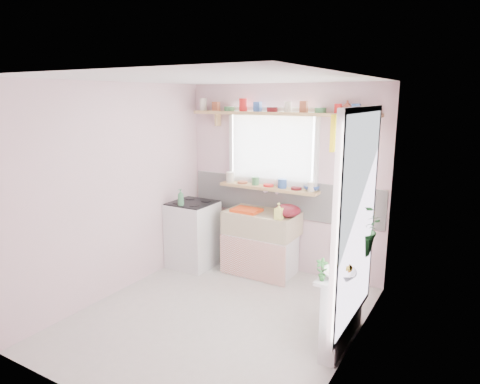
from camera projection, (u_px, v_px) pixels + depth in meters
The scene contains 19 objects.
room at pixel (309, 185), 4.73m from camera, with size 3.20×3.20×3.20m.
sink_unit at pixel (261, 242), 5.70m from camera, with size 0.95×0.65×1.11m.
cooker at pixel (193, 234), 5.96m from camera, with size 0.58×0.58×0.93m.
radiator_ledge at pixel (343, 304), 4.07m from camera, with size 0.22×0.95×0.78m.
windowsill at pixel (268, 188), 5.70m from camera, with size 1.40×0.22×0.04m, color tan.
pine_shelf at pixel (280, 114), 5.41m from camera, with size 2.52×0.24×0.04m, color tan.
shelf_crockery at pixel (277, 108), 5.41m from camera, with size 2.47×0.11×0.12m.
sill_crockery at pixel (267, 182), 5.70m from camera, with size 1.35×0.11×0.12m.
dish_tray at pixel (247, 210), 5.63m from camera, with size 0.37×0.28×0.04m, color #FF4C16.
colander at pixel (287, 210), 5.39m from camera, with size 0.34×0.34×0.15m, color maroon.
jade_plant at pixel (362, 227), 4.25m from camera, with size 0.51×0.44×0.57m, color #29672A.
fruit_bowl at pixel (340, 274), 3.74m from camera, with size 0.29×0.29×0.07m, color white.
herb_pot at pixel (322, 270), 3.68m from camera, with size 0.11×0.07×0.20m, color #2B6C2C.
soap_bottle_sink at pixel (279, 211), 5.26m from camera, with size 0.09×0.10×0.21m, color #FBF96F.
sill_cup at pixel (279, 183), 5.68m from camera, with size 0.12×0.12×0.10m, color white.
sill_bowl at pixel (312, 188), 5.45m from camera, with size 0.20×0.20×0.06m, color #31509F.
shelf_vase at pixel (347, 107), 5.02m from camera, with size 0.14×0.14×0.15m, color #A54832.
cooker_bottle at pixel (181, 197), 5.66m from camera, with size 0.09×0.09×0.22m, color #418253.
fruit at pixel (341, 268), 3.73m from camera, with size 0.20×0.14×0.10m.
Camera 1 is at (2.34, -3.53, 2.33)m, focal length 32.00 mm.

